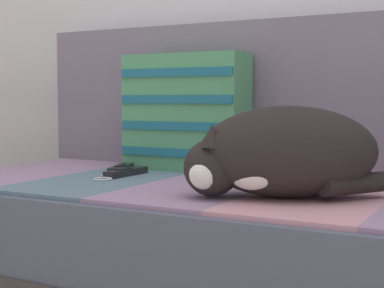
# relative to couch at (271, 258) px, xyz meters

# --- Properties ---
(couch) EXTENTS (1.85, 0.81, 0.35)m
(couch) POSITION_rel_couch_xyz_m (0.00, 0.00, 0.00)
(couch) COLOR #3D3838
(couch) RESTS_ON ground_plane
(sofa_backrest) EXTENTS (1.81, 0.14, 0.44)m
(sofa_backrest) POSITION_rel_couch_xyz_m (0.00, 0.33, 0.40)
(sofa_backrest) COLOR slate
(sofa_backrest) RESTS_ON couch
(throw_pillow_striped) EXTENTS (0.37, 0.14, 0.34)m
(throw_pillow_striped) POSITION_rel_couch_xyz_m (-0.34, 0.19, 0.35)
(throw_pillow_striped) COLOR #4C9366
(throw_pillow_striped) RESTS_ON couch
(sleeping_cat) EXTENTS (0.43, 0.36, 0.20)m
(sleeping_cat) POSITION_rel_couch_xyz_m (0.07, -0.16, 0.27)
(sleeping_cat) COLOR black
(sleeping_cat) RESTS_ON couch
(game_remote_near) EXTENTS (0.05, 0.21, 0.02)m
(game_remote_near) POSITION_rel_couch_xyz_m (-0.42, -0.02, 0.19)
(game_remote_near) COLOR black
(game_remote_near) RESTS_ON couch
(game_remote_far) EXTENTS (0.11, 0.21, 0.02)m
(game_remote_far) POSITION_rel_couch_xyz_m (-0.48, 0.04, 0.19)
(game_remote_far) COLOR black
(game_remote_far) RESTS_ON couch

